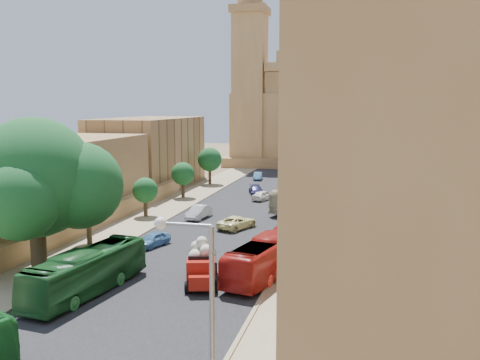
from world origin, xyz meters
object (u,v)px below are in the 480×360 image
at_px(car_blue_b, 258,176).
at_px(pedestrian_c, 291,250).
at_px(olive_pickup, 298,215).
at_px(bus_green_north, 87,272).
at_px(car_white_a, 199,212).
at_px(street_tree_d, 210,160).
at_px(bus_red_east, 267,257).
at_px(streetlamp, 199,305).
at_px(ficus_tree, 36,182).
at_px(bus_cream_east, 302,197).
at_px(street_tree_c, 183,174).
at_px(church, 302,117).
at_px(street_tree_b, 145,190).
at_px(car_dkblue, 256,190).
at_px(car_blue_a, 153,239).
at_px(car_white_b, 263,195).
at_px(pedestrian_a, 285,269).
at_px(street_tree_a, 88,211).
at_px(car_cream, 237,222).
at_px(red_truck, 202,264).

bearing_deg(car_blue_b, pedestrian_c, -83.61).
bearing_deg(olive_pickup, bus_green_north, -114.60).
bearing_deg(car_blue_b, car_white_a, -98.90).
xyz_separation_m(street_tree_d, bus_red_east, (16.50, -41.01, -2.33)).
relative_size(car_white_a, pedestrian_c, 2.25).
bearing_deg(streetlamp, bus_red_east, 93.68).
xyz_separation_m(ficus_tree, pedestrian_c, (17.04, 7.05, -5.68)).
xyz_separation_m(bus_green_north, bus_cream_east, (10.02, 30.20, 0.11)).
height_order(street_tree_c, olive_pickup, street_tree_c).
bearing_deg(bus_cream_east, olive_pickup, 112.56).
xyz_separation_m(church, street_tree_b, (-10.00, -54.61, -6.71)).
xyz_separation_m(car_white_a, car_blue_b, (0.17, 29.94, -0.08)).
relative_size(car_white_a, car_blue_b, 1.14).
bearing_deg(car_dkblue, car_white_a, -119.09).
bearing_deg(car_blue_b, streetlamp, -88.62).
xyz_separation_m(bus_cream_east, car_blue_a, (-10.39, -18.63, -0.94)).
bearing_deg(car_blue_b, car_dkblue, -87.75).
xyz_separation_m(church, car_white_b, (0.50, -42.27, -8.89)).
height_order(church, pedestrian_c, church).
distance_m(bus_red_east, car_blue_a, 12.25).
relative_size(street_tree_d, pedestrian_a, 3.55).
height_order(bus_red_east, pedestrian_a, bus_red_east).
distance_m(ficus_tree, streetlamp, 23.48).
bearing_deg(car_white_a, bus_cream_east, 41.43).
height_order(street_tree_a, street_tree_d, street_tree_d).
distance_m(car_dkblue, pedestrian_c, 30.44).
bearing_deg(car_cream, car_white_b, -65.41).
relative_size(street_tree_c, olive_pickup, 0.93).
distance_m(street_tree_c, car_blue_a, 24.22).
xyz_separation_m(bus_green_north, pedestrian_a, (11.88, 5.51, -0.65)).
bearing_deg(pedestrian_c, street_tree_d, -167.27).
bearing_deg(car_white_b, bus_cream_east, 160.41).
bearing_deg(bus_red_east, car_dkblue, -63.92).
relative_size(street_tree_c, pedestrian_a, 2.93).
bearing_deg(red_truck, street_tree_b, 122.82).
distance_m(bus_green_north, pedestrian_a, 13.11).
height_order(street_tree_b, pedestrian_a, street_tree_b).
bearing_deg(bus_green_north, street_tree_a, 126.52).
bearing_deg(car_cream, bus_cream_east, -92.69).
relative_size(street_tree_c, streetlamp, 0.56).
xyz_separation_m(car_white_b, pedestrian_c, (7.14, -25.28, 0.29)).
distance_m(ficus_tree, street_tree_c, 32.19).
relative_size(street_tree_b, bus_red_east, 0.42).
bearing_deg(church, street_tree_a, -98.54).
relative_size(street_tree_d, car_blue_b, 1.53).
height_order(car_blue_b, pedestrian_a, pedestrian_a).
height_order(church, red_truck, church).
distance_m(pedestrian_a, pedestrian_c, 4.56).
height_order(olive_pickup, bus_cream_east, bus_cream_east).
relative_size(street_tree_a, car_cream, 0.97).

